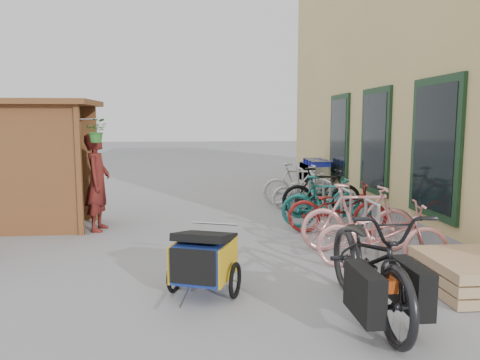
{
  "coord_description": "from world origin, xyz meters",
  "views": [
    {
      "loc": [
        -0.21,
        -6.5,
        2.02
      ],
      "look_at": [
        0.5,
        1.5,
        1.0
      ],
      "focal_mm": 35.0,
      "sensor_mm": 36.0,
      "label": 1
    }
  ],
  "objects": [
    {
      "name": "ground",
      "position": [
        0.0,
        0.0,
        0.0
      ],
      "size": [
        80.0,
        80.0,
        0.0
      ],
      "primitive_type": "plane",
      "color": "gray"
    },
    {
      "name": "building",
      "position": [
        6.49,
        4.5,
        3.49
      ],
      "size": [
        6.07,
        13.0,
        7.0
      ],
      "color": "tan",
      "rests_on": "ground"
    },
    {
      "name": "kiosk",
      "position": [
        -3.28,
        2.47,
        1.55
      ],
      "size": [
        2.49,
        1.65,
        2.4
      ],
      "color": "brown",
      "rests_on": "ground"
    },
    {
      "name": "bike_rack",
      "position": [
        2.3,
        2.4,
        0.52
      ],
      "size": [
        0.05,
        5.35,
        0.86
      ],
      "color": "#A5A8AD",
      "rests_on": "ground"
    },
    {
      "name": "pallet_stack",
      "position": [
        3.0,
        -1.4,
        0.21
      ],
      "size": [
        1.0,
        1.2,
        0.4
      ],
      "color": "tan",
      "rests_on": "ground"
    },
    {
      "name": "shopping_carts",
      "position": [
        3.0,
        6.37,
        0.57
      ],
      "size": [
        0.55,
        1.84,
        0.98
      ],
      "color": "silver",
      "rests_on": "ground"
    },
    {
      "name": "child_trailer",
      "position": [
        -0.16,
        -1.21,
        0.44
      ],
      "size": [
        0.89,
        1.37,
        0.8
      ],
      "rotation": [
        0.0,
        0.0,
        -0.34
      ],
      "color": "navy",
      "rests_on": "ground"
    },
    {
      "name": "cargo_bike",
      "position": [
        1.54,
        -1.96,
        0.58
      ],
      "size": [
        0.79,
        2.24,
        1.18
      ],
      "rotation": [
        0.0,
        0.0,
        0.0
      ],
      "color": "black",
      "rests_on": "ground"
    },
    {
      "name": "person_kiosk",
      "position": [
        -2.06,
        2.2,
        0.9
      ],
      "size": [
        0.48,
        0.69,
        1.8
      ],
      "primitive_type": "imported",
      "rotation": [
        0.0,
        0.0,
        1.49
      ],
      "color": "maroon",
      "rests_on": "ground"
    },
    {
      "name": "bike_0",
      "position": [
        2.28,
        -0.45,
        0.47
      ],
      "size": [
        1.86,
        0.94,
        0.93
      ],
      "primitive_type": "imported",
      "rotation": [
        0.0,
        0.0,
        1.38
      ],
      "color": "pink",
      "rests_on": "ground"
    },
    {
      "name": "bike_1",
      "position": [
        2.23,
        0.38,
        0.53
      ],
      "size": [
        1.81,
        0.66,
        1.06
      ],
      "primitive_type": "imported",
      "rotation": [
        0.0,
        0.0,
        1.48
      ],
      "color": "pink",
      "rests_on": "ground"
    },
    {
      "name": "bike_2",
      "position": [
        2.26,
        1.57,
        0.46
      ],
      "size": [
        1.84,
        0.93,
        0.92
      ],
      "primitive_type": "imported",
      "rotation": [
        0.0,
        0.0,
        1.38
      ],
      "color": "maroon",
      "rests_on": "ground"
    },
    {
      "name": "bike_3",
      "position": [
        2.15,
        1.92,
        0.5
      ],
      "size": [
        1.73,
        0.95,
        1.0
      ],
      "primitive_type": "imported",
      "rotation": [
        0.0,
        0.0,
        1.27
      ],
      "color": "#1C706A",
      "rests_on": "ground"
    },
    {
      "name": "bike_4",
      "position": [
        2.39,
        2.99,
        0.4
      ],
      "size": [
        1.55,
        0.57,
        0.81
      ],
      "primitive_type": "imported",
      "rotation": [
        0.0,
        0.0,
        1.59
      ],
      "color": "#1C706A",
      "rests_on": "ground"
    },
    {
      "name": "bike_5",
      "position": [
        2.41,
        3.2,
        0.52
      ],
      "size": [
        1.72,
        0.52,
        1.03
      ],
      "primitive_type": "imported",
      "rotation": [
        0.0,
        0.0,
        1.55
      ],
      "color": "black",
      "rests_on": "ground"
    },
    {
      "name": "bike_6",
      "position": [
        2.19,
        4.12,
        0.41
      ],
      "size": [
        1.64,
        0.97,
        0.82
      ],
      "primitive_type": "imported",
      "rotation": [
        0.0,
        0.0,
        1.87
      ],
      "color": "silver",
      "rests_on": "ground"
    },
    {
      "name": "bike_7",
      "position": [
        2.16,
        4.41,
        0.51
      ],
      "size": [
        1.74,
        0.67,
        1.02
      ],
      "primitive_type": "imported",
      "rotation": [
        0.0,
        0.0,
        1.46
      ],
      "color": "beige",
      "rests_on": "ground"
    }
  ]
}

